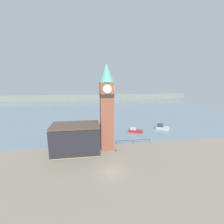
{
  "coord_description": "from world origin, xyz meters",
  "views": [
    {
      "loc": [
        -3.89,
        -27.17,
        18.56
      ],
      "look_at": [
        1.27,
        8.17,
        10.8
      ],
      "focal_mm": 24.0,
      "sensor_mm": 36.0,
      "label": 1
    }
  ],
  "objects_px": {
    "pier_building": "(76,139)",
    "boat_far": "(162,127)",
    "clock_tower": "(107,106)",
    "boat_near": "(135,131)",
    "mooring_bollard_near": "(116,150)"
  },
  "relations": [
    {
      "from": "pier_building",
      "to": "boat_far",
      "type": "xyz_separation_m",
      "value": [
        30.63,
        14.34,
        -3.07
      ]
    },
    {
      "from": "pier_building",
      "to": "boat_far",
      "type": "bearing_deg",
      "value": 25.09
    },
    {
      "from": "clock_tower",
      "to": "boat_near",
      "type": "xyz_separation_m",
      "value": [
        11.44,
        11.41,
        -11.35
      ]
    },
    {
      "from": "pier_building",
      "to": "boat_far",
      "type": "distance_m",
      "value": 33.96
    },
    {
      "from": "mooring_bollard_near",
      "to": "pier_building",
      "type": "bearing_deg",
      "value": 174.28
    },
    {
      "from": "clock_tower",
      "to": "pier_building",
      "type": "relative_size",
      "value": 1.89
    },
    {
      "from": "boat_far",
      "to": "mooring_bollard_near",
      "type": "bearing_deg",
      "value": -113.6
    },
    {
      "from": "clock_tower",
      "to": "boat_near",
      "type": "bearing_deg",
      "value": 44.93
    },
    {
      "from": "boat_far",
      "to": "mooring_bollard_near",
      "type": "relative_size",
      "value": 7.63
    },
    {
      "from": "boat_near",
      "to": "boat_far",
      "type": "distance_m",
      "value": 11.23
    },
    {
      "from": "boat_far",
      "to": "pier_building",
      "type": "bearing_deg",
      "value": -125.39
    },
    {
      "from": "pier_building",
      "to": "boat_near",
      "type": "distance_m",
      "value": 23.52
    },
    {
      "from": "boat_near",
      "to": "boat_far",
      "type": "bearing_deg",
      "value": 34.77
    },
    {
      "from": "boat_far",
      "to": "mooring_bollard_near",
      "type": "xyz_separation_m",
      "value": [
        -20.47,
        -15.36,
        -0.36
      ]
    },
    {
      "from": "clock_tower",
      "to": "pier_building",
      "type": "distance_m",
      "value": 11.54
    }
  ]
}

